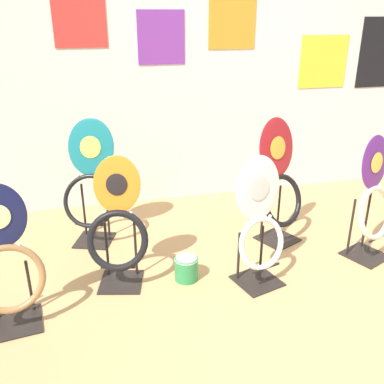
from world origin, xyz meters
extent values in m
plane|color=tan|center=(0.00, 0.00, 0.00)|extent=(14.00, 14.00, 0.00)
cube|color=silver|center=(0.00, 2.08, 1.30)|extent=(8.00, 0.06, 2.60)
cube|color=yellow|center=(1.02, 2.05, 1.26)|extent=(0.49, 0.01, 0.49)
cube|color=black|center=(1.57, 2.05, 1.33)|extent=(0.34, 0.01, 0.66)
cube|color=red|center=(-1.22, 2.05, 1.73)|extent=(0.43, 0.01, 0.60)
cube|color=orange|center=(0.09, 2.05, 1.72)|extent=(0.43, 0.01, 0.64)
cube|color=purple|center=(-0.55, 2.05, 1.50)|extent=(0.41, 0.01, 0.44)
cube|color=black|center=(-1.75, 0.43, 0.01)|extent=(0.31, 0.31, 0.01)
cylinder|color=black|center=(-1.66, 0.54, 0.18)|extent=(0.02, 0.02, 0.35)
cylinder|color=black|center=(-1.74, 0.36, 0.15)|extent=(0.22, 0.05, 0.02)
torus|color=#9E7042|center=(-1.74, 0.41, 0.33)|extent=(0.42, 0.20, 0.40)
sphere|color=silver|center=(-1.67, 0.47, 0.50)|extent=(0.02, 0.02, 0.02)
cube|color=black|center=(-1.27, 1.34, 0.01)|extent=(0.36, 0.36, 0.01)
cylinder|color=black|center=(-1.33, 1.46, 0.23)|extent=(0.02, 0.02, 0.44)
cylinder|color=black|center=(-1.14, 1.39, 0.23)|extent=(0.02, 0.02, 0.44)
cylinder|color=black|center=(-1.29, 1.27, 0.19)|extent=(0.22, 0.09, 0.02)
torus|color=black|center=(-1.27, 1.32, 0.36)|extent=(0.46, 0.34, 0.39)
ellipsoid|color=#197075|center=(-1.23, 1.45, 0.75)|extent=(0.39, 0.25, 0.43)
ellipsoid|color=#EADB4C|center=(-1.23, 1.44, 0.75)|extent=(0.17, 0.10, 0.16)
sphere|color=silver|center=(-1.34, 1.43, 0.54)|extent=(0.02, 0.02, 0.02)
sphere|color=silver|center=(-1.15, 1.36, 0.54)|extent=(0.02, 0.02, 0.02)
cube|color=black|center=(-1.11, 0.71, 0.01)|extent=(0.34, 0.34, 0.01)
cylinder|color=black|center=(-1.18, 0.82, 0.21)|extent=(0.02, 0.02, 0.40)
cylinder|color=black|center=(-0.99, 0.77, 0.21)|extent=(0.02, 0.02, 0.40)
cylinder|color=black|center=(-1.13, 0.63, 0.17)|extent=(0.22, 0.07, 0.02)
torus|color=black|center=(-1.12, 0.69, 0.34)|extent=(0.44, 0.30, 0.38)
ellipsoid|color=orange|center=(-1.09, 0.81, 0.68)|extent=(0.32, 0.18, 0.37)
ellipsoid|color=black|center=(-1.09, 0.79, 0.68)|extent=(0.14, 0.07, 0.14)
sphere|color=silver|center=(-1.18, 0.78, 0.50)|extent=(0.02, 0.02, 0.02)
sphere|color=silver|center=(-1.02, 0.74, 0.50)|extent=(0.02, 0.02, 0.02)
cube|color=black|center=(0.17, 1.01, 0.01)|extent=(0.37, 0.37, 0.01)
cylinder|color=black|center=(0.05, 1.05, 0.21)|extent=(0.02, 0.02, 0.41)
cylinder|color=black|center=(0.23, 1.13, 0.21)|extent=(0.02, 0.02, 0.41)
cylinder|color=black|center=(0.21, 0.94, 0.17)|extent=(0.21, 0.11, 0.02)
torus|color=black|center=(0.18, 0.99, 0.35)|extent=(0.45, 0.34, 0.40)
ellipsoid|color=#AD1E23|center=(0.14, 1.08, 0.75)|extent=(0.39, 0.25, 0.46)
ellipsoid|color=yellow|center=(0.15, 1.07, 0.76)|extent=(0.17, 0.10, 0.17)
sphere|color=silver|center=(0.06, 1.00, 0.53)|extent=(0.02, 0.02, 0.02)
sphere|color=silver|center=(0.25, 1.09, 0.53)|extent=(0.02, 0.02, 0.02)
cube|color=black|center=(-0.21, 0.50, 0.01)|extent=(0.35, 0.35, 0.01)
cylinder|color=black|center=(-0.33, 0.56, 0.18)|extent=(0.02, 0.02, 0.35)
cylinder|color=black|center=(-0.14, 0.61, 0.18)|extent=(0.02, 0.02, 0.35)
cylinder|color=black|center=(-0.19, 0.42, 0.15)|extent=(0.22, 0.08, 0.02)
torus|color=silver|center=(-0.20, 0.48, 0.31)|extent=(0.38, 0.24, 0.35)
ellipsoid|color=white|center=(-0.22, 0.54, 0.67)|extent=(0.35, 0.17, 0.42)
ellipsoid|color=silver|center=(-0.22, 0.53, 0.67)|extent=(0.16, 0.07, 0.16)
sphere|color=silver|center=(-0.31, 0.49, 0.46)|extent=(0.02, 0.02, 0.02)
sphere|color=silver|center=(-0.12, 0.55, 0.46)|extent=(0.02, 0.02, 0.02)
cube|color=black|center=(0.71, 0.61, 0.01)|extent=(0.37, 0.37, 0.01)
cylinder|color=black|center=(0.59, 0.66, 0.24)|extent=(0.02, 0.02, 0.45)
cylinder|color=black|center=(0.77, 0.74, 0.24)|extent=(0.02, 0.02, 0.45)
cylinder|color=black|center=(0.74, 0.54, 0.19)|extent=(0.21, 0.10, 0.02)
torus|color=beige|center=(0.72, 0.59, 0.37)|extent=(0.43, 0.29, 0.40)
ellipsoid|color=#60237F|center=(0.69, 0.66, 0.73)|extent=(0.32, 0.18, 0.39)
ellipsoid|color=#E5CC4C|center=(0.70, 0.64, 0.73)|extent=(0.14, 0.08, 0.15)
sphere|color=silver|center=(0.62, 0.61, 0.54)|extent=(0.02, 0.02, 0.02)
sphere|color=silver|center=(0.78, 0.67, 0.54)|extent=(0.02, 0.02, 0.02)
cylinder|color=#2D8E4C|center=(-0.67, 0.64, 0.08)|extent=(0.16, 0.16, 0.17)
torus|color=silver|center=(-0.67, 0.64, 0.16)|extent=(0.17, 0.17, 0.01)
cylinder|color=#B2B2B7|center=(-0.67, 0.64, 0.17)|extent=(0.14, 0.14, 0.00)
camera|label=1|loc=(-1.23, -1.78, 1.70)|focal=40.00mm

